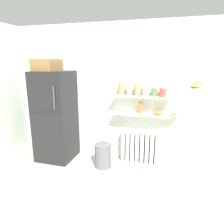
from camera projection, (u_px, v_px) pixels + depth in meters
name	position (u px, v px, depth m)	size (l,w,h in m)	color
ground_plane	(98.00, 207.00, 2.69)	(7.04, 7.04, 0.00)	#B2A893
back_wall	(125.00, 94.00, 3.82)	(7.04, 0.10, 2.60)	silver
refrigerator	(55.00, 114.00, 3.91)	(0.68, 0.69, 1.95)	black
radiator	(140.00, 147.00, 3.85)	(0.71, 0.12, 0.61)	white
wall_shelf_lower	(141.00, 114.00, 3.66)	(1.02, 0.22, 0.03)	white
wall_shelf_upper	(141.00, 97.00, 3.58)	(1.02, 0.22, 0.03)	white
storage_jar_0	(122.00, 89.00, 3.65)	(0.11, 0.11, 0.24)	tan
storage_jar_1	(129.00, 89.00, 3.61)	(0.10, 0.10, 0.22)	beige
storage_jar_2	(138.00, 89.00, 3.57)	(0.10, 0.10, 0.23)	tan
storage_jar_3	(146.00, 90.00, 3.54)	(0.10, 0.10, 0.23)	silver
storage_jar_4	(154.00, 92.00, 3.50)	(0.11, 0.11, 0.16)	#5B7F4C
storage_jar_5	(163.00, 92.00, 3.46)	(0.11, 0.11, 0.17)	#C64C38
vase	(140.00, 108.00, 3.64)	(0.08, 0.08, 0.23)	#CC7033
shelf_bowl	(158.00, 113.00, 3.57)	(0.16, 0.16, 0.07)	orange
trash_bin	(103.00, 155.00, 3.70)	(0.30, 0.30, 0.45)	slate
pet_food_bowl	(143.00, 172.00, 3.52)	(0.21, 0.21, 0.05)	#B7B7BC
hanging_fruit_basket	(195.00, 85.00, 2.97)	(0.28, 0.28, 0.09)	#B2B2B7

